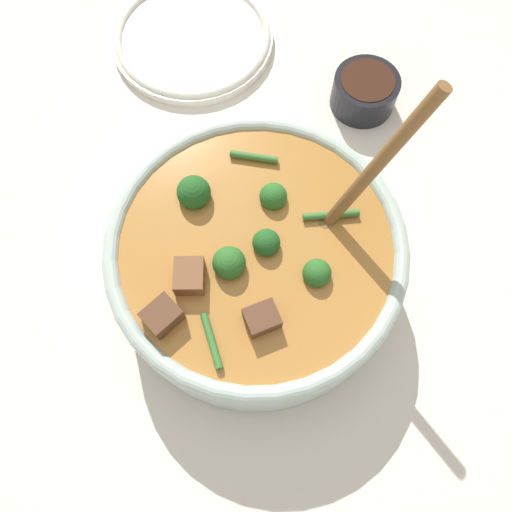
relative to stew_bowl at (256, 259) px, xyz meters
name	(u,v)px	position (x,y,z in m)	size (l,w,h in m)	color
ground_plane	(256,277)	(0.00, 0.00, -0.06)	(4.00, 4.00, 0.00)	silver
stew_bowl	(256,259)	(0.00, 0.00, 0.00)	(0.29, 0.29, 0.26)	#B2C6BC
condiment_bowl	(365,91)	(-0.26, -0.09, -0.03)	(0.08, 0.08, 0.04)	black
empty_plate	(193,38)	(-0.16, -0.31, -0.05)	(0.22, 0.22, 0.02)	silver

